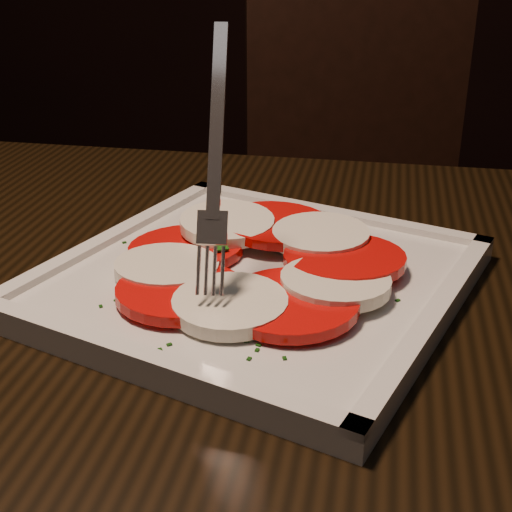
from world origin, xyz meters
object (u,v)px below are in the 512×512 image
(chair, at_px, (362,207))
(fork, at_px, (218,152))
(plate, at_px, (256,282))
(table, at_px, (268,422))

(chair, height_order, fork, fork)
(plate, bearing_deg, table, -65.74)
(table, distance_m, plate, 0.11)
(table, bearing_deg, fork, 162.52)
(chair, height_order, plate, chair)
(table, distance_m, fork, 0.22)
(fork, bearing_deg, chair, 78.69)
(fork, bearing_deg, table, -23.71)
(plate, distance_m, fork, 0.12)
(table, bearing_deg, chair, 87.78)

